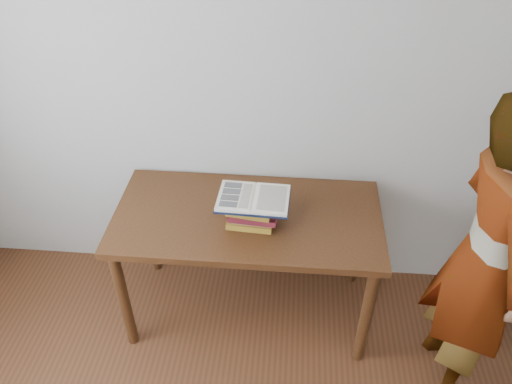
{
  "coord_description": "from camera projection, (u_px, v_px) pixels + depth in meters",
  "views": [
    {
      "loc": [
        0.28,
        -0.57,
        2.43
      ],
      "look_at": [
        0.11,
        1.3,
        0.97
      ],
      "focal_mm": 35.0,
      "sensor_mm": 36.0,
      "label": 1
    }
  ],
  "objects": [
    {
      "name": "room_shell",
      "position": [
        102.0,
        324.0,
        0.98
      ],
      "size": [
        3.54,
        3.54,
        2.62
      ],
      "color": "#B3B2A9",
      "rests_on": "ground"
    },
    {
      "name": "book_stack",
      "position": [
        252.0,
        211.0,
        2.49
      ],
      "size": [
        0.26,
        0.2,
        0.15
      ],
      "color": "olive",
      "rests_on": "desk"
    },
    {
      "name": "desk",
      "position": [
        248.0,
        229.0,
        2.65
      ],
      "size": [
        1.39,
        0.7,
        0.75
      ],
      "color": "#4C2713",
      "rests_on": "ground"
    },
    {
      "name": "reader",
      "position": [
        486.0,
        261.0,
        2.21
      ],
      "size": [
        0.47,
        0.65,
        1.66
      ],
      "primitive_type": "imported",
      "rotation": [
        0.0,
        0.0,
        1.69
      ],
      "color": "tan",
      "rests_on": "ground"
    },
    {
      "name": "open_book",
      "position": [
        254.0,
        198.0,
        2.43
      ],
      "size": [
        0.36,
        0.26,
        0.03
      ],
      "rotation": [
        0.0,
        0.0,
        -0.04
      ],
      "color": "black",
      "rests_on": "book_stack"
    }
  ]
}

